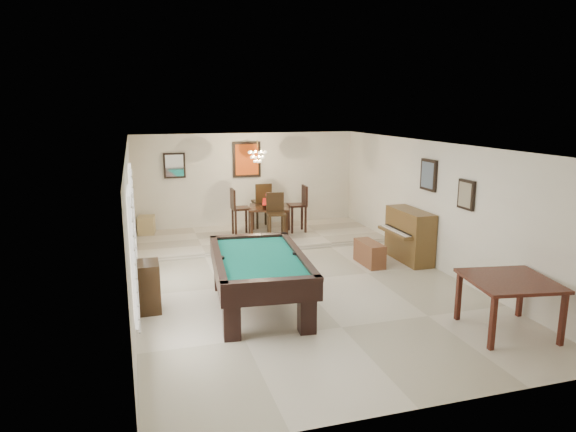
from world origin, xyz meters
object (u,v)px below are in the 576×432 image
flower_vase (269,197)px  chandelier (257,152)px  dining_table (269,218)px  dining_chair_west (241,212)px  piano_bench (369,253)px  square_table (508,306)px  corner_bench (146,225)px  pool_table (259,283)px  dining_chair_north (261,205)px  dining_chair_south (276,217)px  dining_chair_east (297,209)px  upright_piano (404,236)px  apothecary_chest (148,287)px

flower_vase → chandelier: (-0.31, -0.11, 1.13)m
dining_table → dining_chair_west: bearing=177.0°
flower_vase → piano_bench: bearing=-62.0°
square_table → corner_bench: (-4.98, 7.27, -0.07)m
pool_table → dining_chair_north: 5.38m
chandelier → flower_vase: bearing=20.1°
flower_vase → dining_chair_north: 0.83m
dining_table → corner_bench: size_ratio=1.99×
pool_table → piano_bench: size_ratio=3.04×
dining_chair_south → chandelier: bearing=121.1°
dining_chair_east → flower_vase: bearing=-87.8°
upright_piano → dining_chair_west: size_ratio=1.14×
square_table → piano_bench: square_table is taller
pool_table → dining_chair_north: size_ratio=2.24×
dining_chair_north → dining_chair_west: bearing=40.7°
apothecary_chest → dining_chair_north: size_ratio=0.69×
dining_chair_south → chandelier: chandelier is taller
pool_table → piano_bench: 3.27m
pool_table → dining_table: dining_table is taller
corner_bench → piano_bench: bearing=-39.2°
flower_vase → chandelier: 1.18m
upright_piano → chandelier: size_ratio=2.24×
flower_vase → dining_table: bearing=0.0°
pool_table → upright_piano: bearing=30.4°
upright_piano → piano_bench: size_ratio=1.53×
dining_chair_north → chandelier: chandelier is taller
dining_table → flower_vase: 0.54m
square_table → dining_chair_north: (-2.00, 7.15, 0.30)m
piano_bench → chandelier: (-1.78, 2.67, 1.96)m
corner_bench → dining_chair_north: bearing=-2.2°
corner_bench → dining_table: bearing=-16.1°
square_table → upright_piano: bearing=85.2°
apothecary_chest → dining_chair_east: (3.83, 4.02, 0.31)m
upright_piano → dining_table: size_ratio=1.36×
pool_table → chandelier: chandelier is taller
piano_bench → chandelier: 3.76m
dining_chair_north → corner_bench: 3.01m
piano_bench → flower_vase: 3.26m
dining_chair_west → dining_chair_east: size_ratio=0.99×
pool_table → dining_chair_north: dining_chair_north is taller
dining_chair_west → dining_chair_south: bearing=-140.9°
dining_table → dining_chair_west: (-0.71, 0.04, 0.18)m
square_table → piano_bench: bearing=98.1°
corner_bench → flower_vase: bearing=-16.1°
corner_bench → chandelier: size_ratio=0.83×
pool_table → dining_chair_west: dining_chair_west is taller
chandelier → dining_chair_north: bearing=71.3°
square_table → flower_vase: (-1.99, 6.40, 0.65)m
square_table → corner_bench: size_ratio=2.41×
dining_chair_south → dining_chair_west: 1.06m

